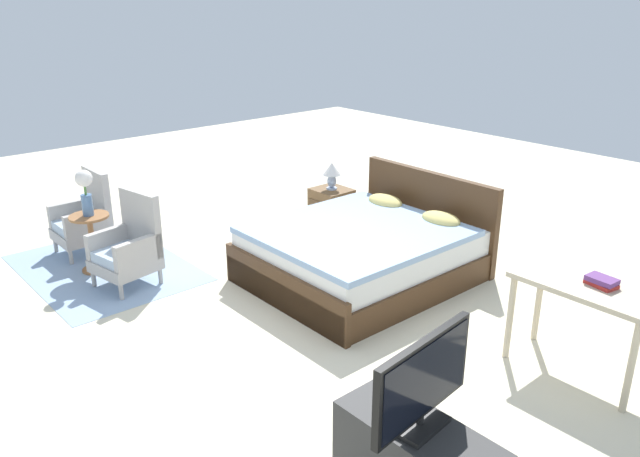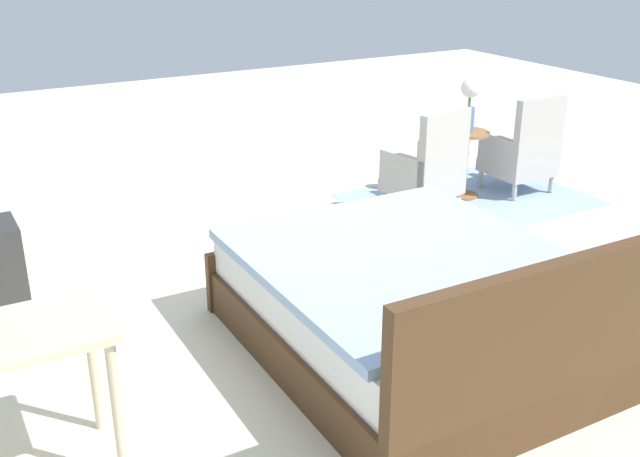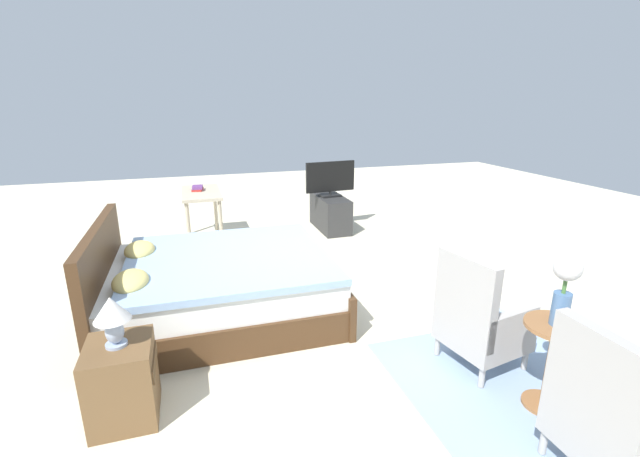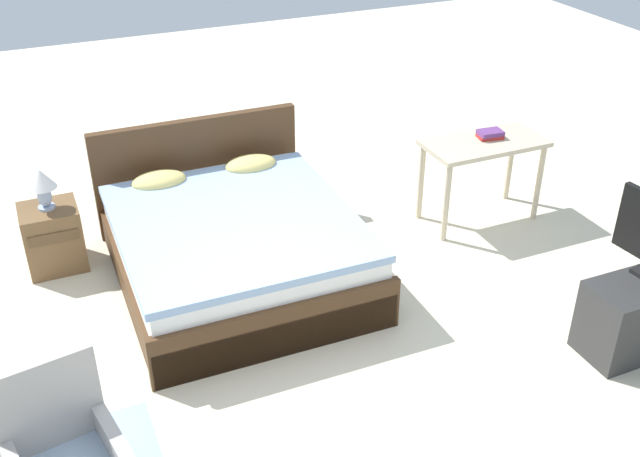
{
  "view_description": "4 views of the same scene",
  "coord_description": "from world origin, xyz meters",
  "px_view_note": "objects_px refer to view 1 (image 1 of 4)",
  "views": [
    {
      "loc": [
        4.02,
        -3.15,
        2.73
      ],
      "look_at": [
        0.09,
        0.3,
        0.77
      ],
      "focal_mm": 35.0,
      "sensor_mm": 36.0,
      "label": 1
    },
    {
      "loc": [
        2.32,
        4.07,
        2.32
      ],
      "look_at": [
        0.17,
        0.29,
        0.57
      ],
      "focal_mm": 42.0,
      "sensor_mm": 36.0,
      "label": 2
    },
    {
      "loc": [
        -3.93,
        1.22,
        2.0
      ],
      "look_at": [
        0.17,
        -0.07,
        0.69
      ],
      "focal_mm": 24.0,
      "sensor_mm": 36.0,
      "label": 3
    },
    {
      "loc": [
        -1.39,
        -3.76,
        3.33
      ],
      "look_at": [
        0.37,
        0.31,
        0.72
      ],
      "focal_mm": 42.0,
      "sensor_mm": 36.0,
      "label": 4
    }
  ],
  "objects_px": {
    "armchair_by_window_left": "(85,220)",
    "armchair_by_window_right": "(129,248)",
    "tv_flatscreen": "(423,383)",
    "vanity_desk": "(586,298)",
    "side_table": "(92,236)",
    "table_lamp": "(332,172)",
    "bed": "(365,251)",
    "nightstand": "(332,210)",
    "book_stack": "(602,282)",
    "flower_vase": "(85,188)"
  },
  "relations": [
    {
      "from": "armchair_by_window_left",
      "to": "side_table",
      "type": "bearing_deg",
      "value": -15.65
    },
    {
      "from": "vanity_desk",
      "to": "book_stack",
      "type": "relative_size",
      "value": 4.5
    },
    {
      "from": "tv_flatscreen",
      "to": "book_stack",
      "type": "distance_m",
      "value": 1.99
    },
    {
      "from": "flower_vase",
      "to": "table_lamp",
      "type": "distance_m",
      "value": 2.8
    },
    {
      "from": "side_table",
      "to": "table_lamp",
      "type": "bearing_deg",
      "value": 74.6
    },
    {
      "from": "nightstand",
      "to": "book_stack",
      "type": "distance_m",
      "value": 3.71
    },
    {
      "from": "book_stack",
      "to": "table_lamp",
      "type": "bearing_deg",
      "value": 169.99
    },
    {
      "from": "tv_flatscreen",
      "to": "book_stack",
      "type": "height_order",
      "value": "tv_flatscreen"
    },
    {
      "from": "armchair_by_window_left",
      "to": "armchair_by_window_right",
      "type": "distance_m",
      "value": 1.1
    },
    {
      "from": "vanity_desk",
      "to": "book_stack",
      "type": "height_order",
      "value": "book_stack"
    },
    {
      "from": "tv_flatscreen",
      "to": "vanity_desk",
      "type": "distance_m",
      "value": 1.96
    },
    {
      "from": "bed",
      "to": "book_stack",
      "type": "height_order",
      "value": "bed"
    },
    {
      "from": "flower_vase",
      "to": "bed",
      "type": "bearing_deg",
      "value": 44.92
    },
    {
      "from": "bed",
      "to": "nightstand",
      "type": "xyz_separation_m",
      "value": [
        -1.27,
        0.69,
        -0.03
      ]
    },
    {
      "from": "flower_vase",
      "to": "nightstand",
      "type": "relative_size",
      "value": 0.9
    },
    {
      "from": "bed",
      "to": "table_lamp",
      "type": "distance_m",
      "value": 1.51
    },
    {
      "from": "side_table",
      "to": "table_lamp",
      "type": "xyz_separation_m",
      "value": [
        0.74,
        2.69,
        0.36
      ]
    },
    {
      "from": "armchair_by_window_left",
      "to": "tv_flatscreen",
      "type": "relative_size",
      "value": 1.14
    },
    {
      "from": "armchair_by_window_right",
      "to": "vanity_desk",
      "type": "relative_size",
      "value": 0.88
    },
    {
      "from": "side_table",
      "to": "tv_flatscreen",
      "type": "height_order",
      "value": "tv_flatscreen"
    },
    {
      "from": "armchair_by_window_left",
      "to": "armchair_by_window_right",
      "type": "relative_size",
      "value": 1.0
    },
    {
      "from": "armchair_by_window_left",
      "to": "flower_vase",
      "type": "xyz_separation_m",
      "value": [
        0.56,
        -0.16,
        0.53
      ]
    },
    {
      "from": "tv_flatscreen",
      "to": "flower_vase",
      "type": "bearing_deg",
      "value": -179.21
    },
    {
      "from": "armchair_by_window_left",
      "to": "nightstand",
      "type": "bearing_deg",
      "value": 62.87
    },
    {
      "from": "armchair_by_window_left",
      "to": "nightstand",
      "type": "xyz_separation_m",
      "value": [
        1.3,
        2.53,
        -0.12
      ]
    },
    {
      "from": "armchair_by_window_right",
      "to": "flower_vase",
      "type": "relative_size",
      "value": 1.93
    },
    {
      "from": "bed",
      "to": "armchair_by_window_left",
      "type": "height_order",
      "value": "bed"
    },
    {
      "from": "side_table",
      "to": "table_lamp",
      "type": "distance_m",
      "value": 2.81
    },
    {
      "from": "armchair_by_window_right",
      "to": "vanity_desk",
      "type": "distance_m",
      "value": 4.18
    },
    {
      "from": "side_table",
      "to": "nightstand",
      "type": "height_order",
      "value": "side_table"
    },
    {
      "from": "flower_vase",
      "to": "nightstand",
      "type": "bearing_deg",
      "value": 74.6
    },
    {
      "from": "side_table",
      "to": "tv_flatscreen",
      "type": "xyz_separation_m",
      "value": [
        4.35,
        0.06,
        0.43
      ]
    },
    {
      "from": "nightstand",
      "to": "book_stack",
      "type": "relative_size",
      "value": 2.29
    },
    {
      "from": "vanity_desk",
      "to": "armchair_by_window_right",
      "type": "bearing_deg",
      "value": -153.55
    },
    {
      "from": "flower_vase",
      "to": "side_table",
      "type": "bearing_deg",
      "value": 90.0
    },
    {
      "from": "armchair_by_window_left",
      "to": "book_stack",
      "type": "bearing_deg",
      "value": 21.11
    },
    {
      "from": "side_table",
      "to": "table_lamp",
      "type": "height_order",
      "value": "table_lamp"
    },
    {
      "from": "armchair_by_window_right",
      "to": "side_table",
      "type": "bearing_deg",
      "value": -164.16
    },
    {
      "from": "bed",
      "to": "vanity_desk",
      "type": "relative_size",
      "value": 2.02
    },
    {
      "from": "table_lamp",
      "to": "vanity_desk",
      "type": "relative_size",
      "value": 0.32
    },
    {
      "from": "bed",
      "to": "armchair_by_window_right",
      "type": "relative_size",
      "value": 2.29
    },
    {
      "from": "side_table",
      "to": "vanity_desk",
      "type": "xyz_separation_m",
      "value": [
        4.28,
        2.01,
        0.25
      ]
    },
    {
      "from": "bed",
      "to": "vanity_desk",
      "type": "height_order",
      "value": "bed"
    },
    {
      "from": "armchair_by_window_right",
      "to": "tv_flatscreen",
      "type": "relative_size",
      "value": 1.14
    },
    {
      "from": "armchair_by_window_right",
      "to": "flower_vase",
      "type": "distance_m",
      "value": 0.78
    },
    {
      "from": "flower_vase",
      "to": "table_lamp",
      "type": "height_order",
      "value": "flower_vase"
    },
    {
      "from": "armchair_by_window_left",
      "to": "armchair_by_window_right",
      "type": "height_order",
      "value": "same"
    },
    {
      "from": "side_table",
      "to": "nightstand",
      "type": "xyz_separation_m",
      "value": [
        0.74,
        2.69,
        -0.12
      ]
    },
    {
      "from": "flower_vase",
      "to": "nightstand",
      "type": "xyz_separation_m",
      "value": [
        0.74,
        2.69,
        -0.65
      ]
    },
    {
      "from": "armchair_by_window_left",
      "to": "table_lamp",
      "type": "bearing_deg",
      "value": 62.87
    }
  ]
}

